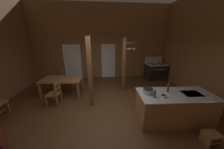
% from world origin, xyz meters
% --- Properties ---
extents(ground_plane, '(8.59, 7.89, 0.10)m').
position_xyz_m(ground_plane, '(0.00, 0.00, -0.05)').
color(ground_plane, '#4C301C').
extents(wall_back, '(8.59, 0.14, 4.23)m').
position_xyz_m(wall_back, '(0.00, 3.61, 2.11)').
color(wall_back, brown).
rests_on(wall_back, ground_plane).
extents(glazed_door_back_left, '(1.00, 0.01, 2.05)m').
position_xyz_m(glazed_door_back_left, '(-1.75, 3.54, 1.02)').
color(glazed_door_back_left, white).
rests_on(glazed_door_back_left, ground_plane).
extents(glazed_panel_back_right, '(0.84, 0.01, 2.05)m').
position_xyz_m(glazed_panel_back_right, '(0.39, 3.54, 1.02)').
color(glazed_panel_back_right, white).
rests_on(glazed_panel_back_right, ground_plane).
extents(kitchen_island, '(2.21, 1.07, 0.90)m').
position_xyz_m(kitchen_island, '(2.06, -0.61, 0.45)').
color(kitchen_island, olive).
rests_on(kitchen_island, ground_plane).
extents(stove_range, '(1.18, 0.88, 1.32)m').
position_xyz_m(stove_range, '(3.19, 2.92, 0.48)').
color(stove_range, black).
rests_on(stove_range, ground_plane).
extents(support_post_with_pot_rack, '(0.64, 0.25, 2.58)m').
position_xyz_m(support_post_with_pot_rack, '(0.97, 1.57, 1.38)').
color(support_post_with_pot_rack, brown).
rests_on(support_post_with_pot_rack, ground_plane).
extents(support_post_center, '(0.14, 0.14, 2.58)m').
position_xyz_m(support_post_center, '(-0.47, 0.44, 1.29)').
color(support_post_center, brown).
rests_on(support_post_center, ground_plane).
extents(step_stool, '(0.36, 0.28, 0.30)m').
position_xyz_m(step_stool, '(2.50, -1.50, 0.18)').
color(step_stool, brown).
rests_on(step_stool, ground_plane).
extents(dining_table, '(1.78, 1.06, 0.74)m').
position_xyz_m(dining_table, '(-1.80, 1.48, 0.65)').
color(dining_table, olive).
rests_on(dining_table, ground_plane).
extents(ladderback_chair_near_window, '(0.55, 0.55, 0.95)m').
position_xyz_m(ladderback_chair_near_window, '(-1.90, 2.40, 0.45)').
color(ladderback_chair_near_window, brown).
rests_on(ladderback_chair_near_window, ground_plane).
extents(ladderback_chair_by_post, '(0.48, 0.48, 0.95)m').
position_xyz_m(ladderback_chair_by_post, '(-1.85, 0.66, 0.45)').
color(ladderback_chair_by_post, brown).
rests_on(ladderback_chair_by_post, ground_plane).
extents(stockpot_on_counter, '(0.35, 0.28, 0.16)m').
position_xyz_m(stockpot_on_counter, '(1.24, -0.52, 0.98)').
color(stockpot_on_counter, '#A8AAB2').
rests_on(stockpot_on_counter, kitchen_island).
extents(mixing_bowl_on_counter, '(0.16, 0.16, 0.06)m').
position_xyz_m(mixing_bowl_on_counter, '(1.59, -0.75, 0.93)').
color(mixing_bowl_on_counter, silver).
rests_on(mixing_bowl_on_counter, kitchen_island).
extents(bottle_tall_on_counter, '(0.06, 0.06, 0.34)m').
position_xyz_m(bottle_tall_on_counter, '(1.88, -0.46, 1.04)').
color(bottle_tall_on_counter, '#56331E').
rests_on(bottle_tall_on_counter, kitchen_island).
extents(bottle_short_on_counter, '(0.06, 0.06, 0.25)m').
position_xyz_m(bottle_short_on_counter, '(1.34, -0.74, 1.00)').
color(bottle_short_on_counter, '#56331E').
rests_on(bottle_short_on_counter, kitchen_island).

